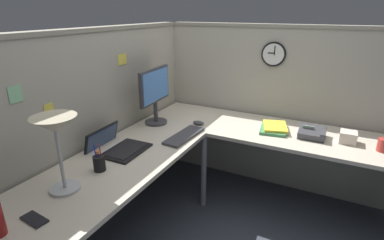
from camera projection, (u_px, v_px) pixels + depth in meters
The scene contains 19 objects.
ground_plane at pixel (212, 220), 2.57m from camera, with size 6.80×6.80×0.00m, color #383D47.
cubicle_wall_back at pixel (95, 132), 2.36m from camera, with size 2.57×0.12×1.58m.
cubicle_wall_right at pixel (274, 108), 2.91m from camera, with size 0.12×2.37×1.58m.
desk at pixel (212, 163), 2.21m from camera, with size 2.35×2.15×0.73m.
monitor at pixel (155, 92), 2.61m from camera, with size 0.46×0.20×0.50m.
laptop at pixel (115, 146), 2.20m from camera, with size 0.35×0.39×0.22m.
keyboard at pixel (184, 136), 2.41m from camera, with size 0.43×0.14×0.02m, color #38383D.
computer_mouse at pixel (198, 123), 2.67m from camera, with size 0.06×0.10×0.03m, color #38383D.
desk_lamp_dome at pixel (56, 131), 1.59m from camera, with size 0.24×0.24×0.44m.
pen_cup at pixel (99, 163), 1.90m from camera, with size 0.08×0.08×0.18m.
cell_phone at pixel (34, 219), 1.46m from camera, with size 0.07×0.14×0.01m, color black.
office_phone at pixel (313, 133), 2.39m from camera, with size 0.19×0.21×0.11m.
book_stack at pixel (274, 128), 2.55m from camera, with size 0.32×0.26×0.04m.
coffee_mug at pixel (383, 145), 2.16m from camera, with size 0.08×0.08×0.10m, color #B2332D.
tissue_box at pixel (348, 137), 2.30m from camera, with size 0.12×0.12×0.09m, color beige.
wall_clock at pixel (274, 54), 2.70m from camera, with size 0.04×0.22×0.22m.
pinned_note_leftmost at pixel (15, 94), 1.67m from camera, with size 0.08×0.00×0.10m, color #8CCC99.
pinned_note_middle at pixel (122, 59), 2.43m from camera, with size 0.10×0.00×0.09m, color #EAD84C.
pinned_note_rightmost at pixel (49, 109), 1.88m from camera, with size 0.07×0.00×0.07m, color #EAD84C.
Camera 1 is at (-1.96, -0.80, 1.70)m, focal length 27.93 mm.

